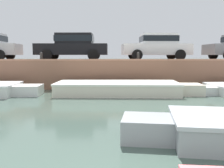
{
  "coord_description": "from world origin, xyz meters",
  "views": [
    {
      "loc": [
        -0.12,
        -0.81,
        1.77
      ],
      "look_at": [
        0.1,
        4.3,
        1.19
      ],
      "focal_mm": 40.0,
      "sensor_mm": 36.0,
      "label": 1
    }
  ],
  "objects_px": {
    "boat_moored_central_cream": "(123,88)",
    "car_centre_white": "(156,46)",
    "mooring_bollard_mid": "(41,56)",
    "mooring_bollard_east": "(138,56)",
    "car_left_inner_black": "(73,46)"
  },
  "relations": [
    {
      "from": "mooring_bollard_mid",
      "to": "mooring_bollard_east",
      "type": "relative_size",
      "value": 1.0
    },
    {
      "from": "mooring_bollard_east",
      "to": "car_centre_white",
      "type": "bearing_deg",
      "value": 49.74
    },
    {
      "from": "car_left_inner_black",
      "to": "mooring_bollard_mid",
      "type": "bearing_deg",
      "value": -134.07
    },
    {
      "from": "boat_moored_central_cream",
      "to": "mooring_bollard_mid",
      "type": "xyz_separation_m",
      "value": [
        -4.17,
        2.01,
        1.47
      ]
    },
    {
      "from": "boat_moored_central_cream",
      "to": "car_centre_white",
      "type": "relative_size",
      "value": 1.69
    },
    {
      "from": "car_left_inner_black",
      "to": "mooring_bollard_mid",
      "type": "relative_size",
      "value": 9.51
    },
    {
      "from": "mooring_bollard_mid",
      "to": "mooring_bollard_east",
      "type": "distance_m",
      "value": 5.13
    },
    {
      "from": "car_centre_white",
      "to": "mooring_bollard_east",
      "type": "bearing_deg",
      "value": -130.26
    },
    {
      "from": "boat_moored_central_cream",
      "to": "mooring_bollard_east",
      "type": "xyz_separation_m",
      "value": [
        0.96,
        2.01,
        1.47
      ]
    },
    {
      "from": "car_left_inner_black",
      "to": "mooring_bollard_east",
      "type": "distance_m",
      "value": 3.99
    },
    {
      "from": "car_left_inner_black",
      "to": "car_centre_white",
      "type": "xyz_separation_m",
      "value": [
        4.95,
        0.0,
        0.0
      ]
    },
    {
      "from": "mooring_bollard_mid",
      "to": "car_centre_white",
      "type": "bearing_deg",
      "value": 13.62
    },
    {
      "from": "boat_moored_central_cream",
      "to": "car_left_inner_black",
      "type": "xyz_separation_m",
      "value": [
        -2.66,
        3.57,
        2.08
      ]
    },
    {
      "from": "car_left_inner_black",
      "to": "mooring_bollard_east",
      "type": "bearing_deg",
      "value": -23.34
    },
    {
      "from": "car_left_inner_black",
      "to": "mooring_bollard_mid",
      "type": "height_order",
      "value": "car_left_inner_black"
    }
  ]
}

